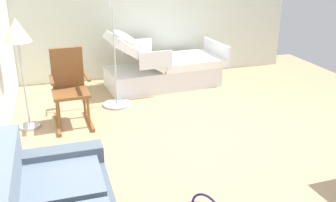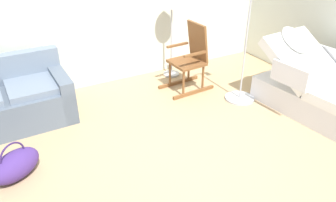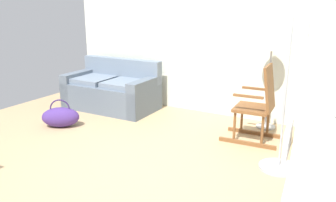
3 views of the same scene
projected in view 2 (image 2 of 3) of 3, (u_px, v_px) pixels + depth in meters
ground_plane at (203, 165)px, 3.78m from camera, size 6.87×6.87×0.00m
hospital_bed at (328, 96)px, 4.55m from camera, size 1.15×2.14×1.11m
couch at (7, 103)px, 4.38m from camera, size 1.61×0.87×0.85m
rocking_chair at (191, 58)px, 5.22m from camera, size 0.79×0.53×1.05m
floor_lamp at (172, 4)px, 5.30m from camera, size 0.34×0.34×1.48m
duffel_bag at (15, 165)px, 3.54m from camera, size 0.64×0.57×0.43m
iv_pole at (242, 84)px, 5.00m from camera, size 0.44×0.44×1.69m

